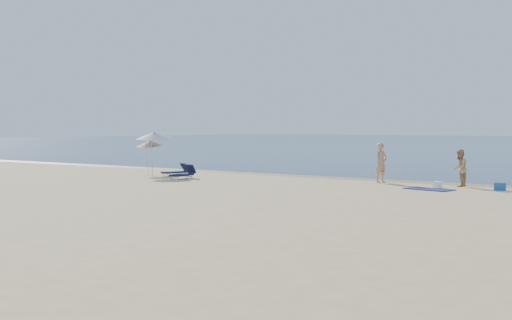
{
  "coord_description": "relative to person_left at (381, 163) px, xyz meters",
  "views": [
    {
      "loc": [
        14.87,
        -10.73,
        2.71
      ],
      "look_at": [
        -3.76,
        16.0,
        1.0
      ],
      "focal_mm": 45.0,
      "sensor_mm": 36.0,
      "label": 1
    }
  ],
  "objects": [
    {
      "name": "white_bag",
      "position": [
        3.11,
        -0.97,
        -0.82
      ],
      "size": [
        0.38,
        0.35,
        0.27
      ],
      "primitive_type": "cube",
      "rotation": [
        0.0,
        0.0,
        -0.27
      ],
      "color": "white",
      "rests_on": "ground"
    },
    {
      "name": "wet_sand_strip",
      "position": [
        -2.22,
        1.45,
        -0.96
      ],
      "size": [
        240.0,
        1.6,
        0.0
      ],
      "primitive_type": "cube",
      "color": "#847254",
      "rests_on": "ground"
    },
    {
      "name": "person_left",
      "position": [
        0.0,
        0.0,
        0.0
      ],
      "size": [
        0.65,
        0.81,
        1.92
      ],
      "primitive_type": "imported",
      "rotation": [
        0.0,
        0.0,
        1.27
      ],
      "color": "tan",
      "rests_on": "ground"
    },
    {
      "name": "umbrella_far",
      "position": [
        -12.95,
        -2.43,
        0.8
      ],
      "size": [
        1.69,
        1.71,
        2.06
      ],
      "rotation": [
        0.0,
        0.0,
        0.11
      ],
      "color": "silver",
      "rests_on": "ground"
    },
    {
      "name": "lounger_right",
      "position": [
        -9.35,
        -3.7,
        -0.7
      ],
      "size": [
        0.65,
        1.68,
        0.73
      ],
      "rotation": [
        0.0,
        0.0,
        0.07
      ],
      "color": "#141537",
      "rests_on": "ground"
    },
    {
      "name": "umbrella_near",
      "position": [
        -12.09,
        -2.99,
        1.26
      ],
      "size": [
        2.52,
        2.53,
        2.53
      ],
      "rotation": [
        0.0,
        0.0,
        0.35
      ],
      "color": "silver",
      "rests_on": "ground"
    },
    {
      "name": "ground",
      "position": [
        -2.22,
        -17.95,
        -0.96
      ],
      "size": [
        160.0,
        160.0,
        0.0
      ],
      "primitive_type": "plane",
      "color": "#C6B484",
      "rests_on": "ground"
    },
    {
      "name": "lounger_left",
      "position": [
        -11.0,
        -2.43,
        -0.71
      ],
      "size": [
        0.86,
        1.65,
        0.69
      ],
      "rotation": [
        0.0,
        0.0,
        -0.23
      ],
      "color": "#141C37",
      "rests_on": "ground"
    },
    {
      "name": "blue_cooler",
      "position": [
        5.67,
        -0.55,
        -0.8
      ],
      "size": [
        0.51,
        0.4,
        0.33
      ],
      "primitive_type": "cube",
      "rotation": [
        0.0,
        0.0,
        0.16
      ],
      "color": "#1F57A9",
      "rests_on": "ground"
    },
    {
      "name": "person_right",
      "position": [
        3.73,
        0.13,
        -0.12
      ],
      "size": [
        0.64,
        0.82,
        1.68
      ],
      "primitive_type": "imported",
      "rotation": [
        0.0,
        0.0,
        -1.58
      ],
      "color": "tan",
      "rests_on": "ground"
    },
    {
      "name": "beach_towel",
      "position": [
        3.09,
        -1.96,
        -0.94
      ],
      "size": [
        2.14,
        1.45,
        0.03
      ],
      "primitive_type": "cube",
      "rotation": [
        0.0,
        0.0,
        -0.19
      ],
      "color": "#101D52",
      "rests_on": "ground"
    }
  ]
}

